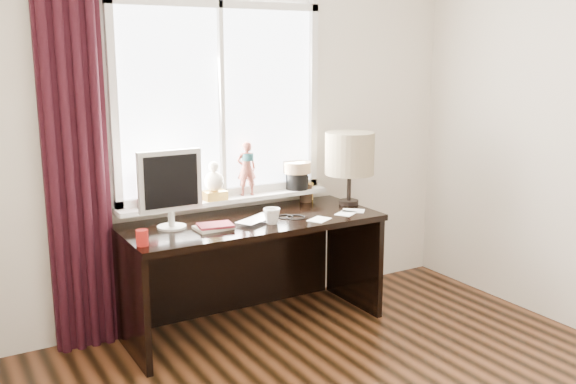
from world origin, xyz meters
TOP-DOWN VIEW (x-y plane):
  - wall_back at (0.00, 2.00)m, footprint 3.50×0.00m
  - wall_left at (-1.75, 0.00)m, footprint 0.00×4.00m
  - laptop at (-0.10, 1.56)m, footprint 0.37×0.32m
  - mug at (-0.04, 1.47)m, footprint 0.14×0.13m
  - red_cup at (-0.90, 1.43)m, footprint 0.07×0.07m
  - window at (-0.13, 1.95)m, footprint 1.52×0.20m
  - curtain at (-1.13, 1.91)m, footprint 0.38×0.09m
  - desk at (-0.10, 1.73)m, footprint 1.70×0.70m
  - monitor at (-0.63, 1.69)m, footprint 0.40×0.18m
  - notebook_stack at (-0.41, 1.54)m, footprint 0.24×0.18m
  - brush_holder at (0.48, 1.89)m, footprint 0.09×0.09m
  - icon_frame at (0.51, 1.93)m, footprint 0.10×0.04m
  - table_lamp at (0.70, 1.66)m, footprint 0.35×0.35m
  - loose_papers at (0.47, 1.45)m, footprint 0.52×0.26m
  - desk_cables at (0.13, 1.58)m, footprint 0.25×0.32m

SIDE VIEW (x-z plane):
  - desk at x=-0.10m, z-range 0.13..0.88m
  - loose_papers at x=0.47m, z-range 0.75..0.75m
  - desk_cables at x=0.13m, z-range 0.75..0.76m
  - laptop at x=-0.10m, z-range 0.75..0.77m
  - notebook_stack at x=-0.41m, z-range 0.75..0.78m
  - red_cup at x=-0.90m, z-range 0.75..0.84m
  - mug at x=-0.04m, z-range 0.75..0.86m
  - brush_holder at x=0.48m, z-range 0.69..0.94m
  - icon_frame at x=0.51m, z-range 0.75..0.88m
  - monitor at x=-0.63m, z-range 0.78..1.27m
  - table_lamp at x=0.70m, z-range 0.85..1.37m
  - curtain at x=-1.13m, z-range -0.01..2.24m
  - wall_back at x=0.00m, z-range 0.00..2.60m
  - wall_left at x=-1.75m, z-range 0.00..2.60m
  - window at x=-0.13m, z-range 0.61..2.01m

